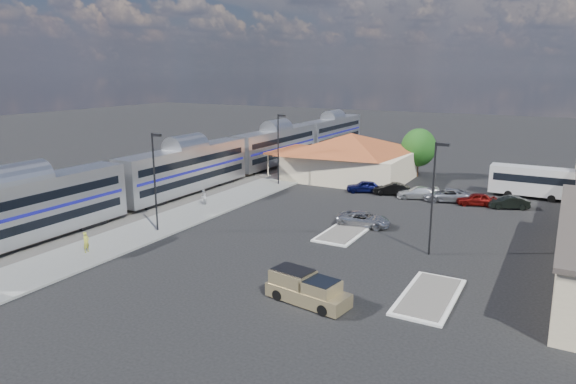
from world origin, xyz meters
The scene contains 23 objects.
ground centered at (0.00, 0.00, 0.00)m, with size 280.00×280.00×0.00m, color black.
railbed centered at (-21.00, 8.00, 0.06)m, with size 16.00×100.00×0.12m, color #4C4944.
platform centered at (-12.00, 6.00, 0.09)m, with size 5.50×92.00×0.18m, color gray.
passenger_train centered at (-18.00, 6.70, 2.87)m, with size 3.00×104.00×5.55m.
freight_cars centered at (-24.00, 2.64, 1.93)m, with size 2.80×46.00×4.00m.
station_depot centered at (-4.56, 24.00, 3.13)m, with size 18.35×12.24×6.20m.
traffic_island_south centered at (4.00, 2.00, 0.10)m, with size 3.30×7.50×0.21m.
traffic_island_north centered at (14.00, -8.00, 0.10)m, with size 3.30×7.50×0.21m.
lamp_plat_s centered at (-10.90, -6.00, 5.34)m, with size 1.08×0.25×9.00m.
lamp_plat_n centered at (-10.90, 16.00, 5.34)m, with size 1.08×0.25×9.00m.
lamp_lot centered at (12.10, 0.00, 5.34)m, with size 1.08×0.25×9.00m.
tree_depot centered at (3.00, 30.00, 4.02)m, with size 4.71×4.71×6.63m.
pickup_truck centered at (7.45, -12.42, 0.89)m, with size 5.67×2.81×1.87m.
suv centered at (4.73, 4.61, 0.70)m, with size 2.32×5.04×1.40m, color #A9ABB1.
coach_bus centered at (18.73, 24.28, 2.06)m, with size 11.17×2.54×3.58m.
person_a centered at (-11.95, -13.05, 1.01)m, with size 0.61×0.40×1.67m, color gold.
person_b centered at (-12.90, 3.14, 1.05)m, with size 0.84×0.66×1.74m, color silver.
parked_car_a centered at (-0.05, 17.67, 0.73)m, with size 1.72×4.28×1.46m, color #0D1044.
parked_car_b centered at (3.15, 17.97, 0.70)m, with size 1.49×4.26×1.40m, color black.
parked_car_c centered at (6.35, 17.67, 0.67)m, with size 1.89×4.64×1.35m, color silver.
parked_car_d centered at (9.55, 17.97, 0.73)m, with size 2.42×5.26×1.46m, color #97999F.
parked_car_e centered at (12.75, 17.67, 0.70)m, with size 1.65×4.11×1.40m, color maroon.
parked_car_f centered at (15.95, 17.97, 0.67)m, with size 1.43×4.09×1.35m, color black.
Camera 1 is at (20.75, -39.23, 14.35)m, focal length 32.00 mm.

